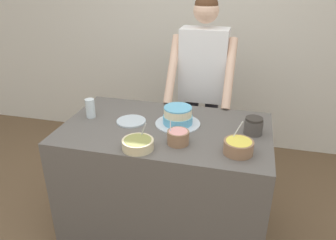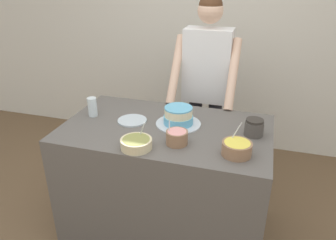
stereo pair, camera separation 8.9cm
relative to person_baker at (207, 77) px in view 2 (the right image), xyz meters
name	(u,v)px [view 2 (the right image)]	position (x,y,z in m)	size (l,w,h in m)	color
wall_back	(209,34)	(-0.14, 0.84, 0.22)	(10.00, 0.05, 2.60)	silver
counter	(166,180)	(-0.14, -0.78, -0.61)	(1.49, 0.89, 0.93)	#5B5651
person_baker	(207,77)	(0.00, 0.00, 0.00)	(0.56, 0.49, 1.78)	#2D2D38
cake	(178,117)	(-0.07, -0.71, -0.09)	(0.33, 0.33, 0.14)	silver
frosting_bowl_olive	(136,143)	(-0.24, -1.12, -0.12)	(0.20, 0.20, 0.15)	beige
frosting_bowl_pink	(177,137)	(-0.01, -0.99, -0.10)	(0.14, 0.14, 0.16)	#936B4C
frosting_bowl_yellow	(237,148)	(0.38, -1.01, -0.11)	(0.18, 0.18, 0.19)	#936B4C
drinking_glass	(92,107)	(-0.74, -0.75, -0.08)	(0.07, 0.07, 0.15)	silver
ceramic_plate	(132,120)	(-0.41, -0.76, -0.15)	(0.22, 0.22, 0.01)	silver
stoneware_jar	(254,128)	(0.47, -0.72, -0.09)	(0.13, 0.13, 0.12)	#4C4742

